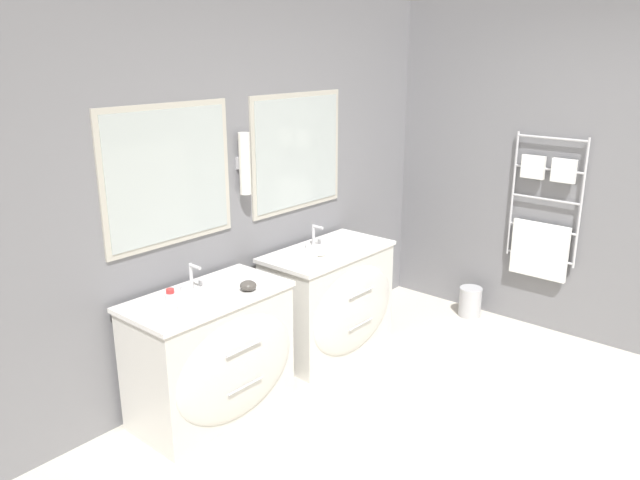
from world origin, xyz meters
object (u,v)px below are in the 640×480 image
vanity_right (331,299)px  toiletry_bottle (171,303)px  amenity_bowl (248,286)px  waste_bin (470,301)px  vanity_left (214,354)px

vanity_right → toiletry_bottle: bearing=-177.9°
vanity_right → amenity_bowl: 1.03m
amenity_bowl → toiletry_bottle: bearing=173.6°
amenity_bowl → waste_bin: size_ratio=0.40×
vanity_left → vanity_right: 1.14m
amenity_bowl → waste_bin: amenity_bowl is taller
vanity_right → amenity_bowl: amenity_bowl is taller
vanity_left → waste_bin: vanity_left is taller
vanity_right → toiletry_bottle: (-1.46, -0.05, 0.46)m
toiletry_bottle → waste_bin: 2.86m
vanity_right → vanity_left: bearing=180.0°
vanity_right → toiletry_bottle: 1.53m
vanity_right → waste_bin: 1.39m
vanity_right → amenity_bowl: bearing=-173.2°
vanity_left → vanity_right: size_ratio=1.00×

